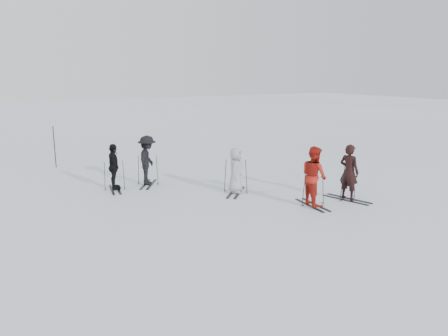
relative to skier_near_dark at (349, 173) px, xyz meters
name	(u,v)px	position (x,y,z in m)	size (l,w,h in m)	color
ground	(239,202)	(-3.41, 1.64, -0.96)	(120.00, 120.00, 0.00)	silver
skier_near_dark	(349,173)	(0.00, 0.00, 0.00)	(0.70, 0.46, 1.91)	black
skier_red	(314,177)	(-1.49, 0.09, 0.02)	(0.95, 0.74, 1.96)	#A71D12
skier_grey	(236,171)	(-2.86, 2.72, -0.13)	(0.80, 0.52, 1.65)	#A0A4AA
skier_uphill_left	(114,168)	(-6.57, 5.35, -0.10)	(1.01, 0.42, 1.72)	black
skier_uphill_far	(147,161)	(-5.21, 5.45, 0.00)	(1.23, 0.71, 1.91)	black
skis_near_dark	(348,181)	(0.00, 0.00, -0.31)	(0.94, 1.78, 1.30)	black
skis_red	(313,188)	(-1.49, 0.09, -0.35)	(0.88, 1.66, 1.21)	black
skis_grey	(236,176)	(-2.86, 2.72, -0.32)	(0.93, 1.75, 1.28)	black
skis_uphill_left	(114,175)	(-6.57, 5.35, -0.39)	(0.82, 1.55, 1.13)	black
skis_uphill_far	(148,170)	(-5.21, 5.45, -0.35)	(0.87, 1.65, 1.21)	black
piste_marker	(55,147)	(-7.76, 10.67, 0.00)	(0.04, 0.04, 1.92)	black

